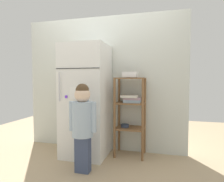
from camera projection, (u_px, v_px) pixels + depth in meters
name	position (u px, v px, depth m)	size (l,w,h in m)	color
ground_plane	(96.00, 156.00, 2.88)	(6.00, 6.00, 0.00)	tan
kitchen_wall_back	(103.00, 84.00, 3.16)	(2.65, 0.03, 2.15)	silver
refrigerator	(86.00, 101.00, 2.90)	(0.64, 0.64, 1.65)	white
child_standing	(83.00, 119.00, 2.35)	(0.35, 0.26, 1.09)	#3C4969
pantry_shelf_unit	(130.00, 107.00, 2.87)	(0.44, 0.33, 1.17)	brown
fruit_bin	(131.00, 75.00, 2.82)	(0.22, 0.17, 0.08)	white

